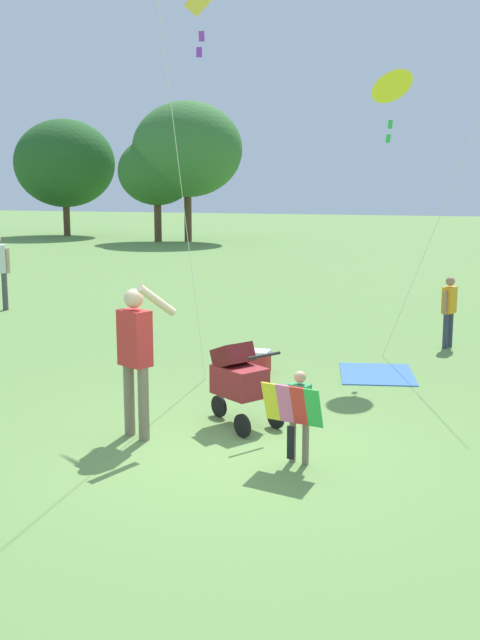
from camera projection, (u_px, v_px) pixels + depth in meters
name	position (u px, v px, depth m)	size (l,w,h in m)	color
ground_plane	(225.00, 447.00, 8.64)	(120.00, 120.00, 0.00)	#668E47
treeline_distant	(266.00, 161.00, 36.55)	(34.15, 6.95, 6.76)	brown
child_with_butterfly_kite	(298.00, 409.00, 8.03)	(0.67, 0.42, 1.01)	#7F705B
person_adult_flyer	(135.00, 349.00, 8.80)	(0.70, 0.51, 1.84)	#7F705B
stroller	(238.00, 377.00, 9.34)	(1.06, 0.89, 1.03)	black
kite_adult_black	(200.00, 18.00, 10.55)	(0.71, 2.84, 5.77)	yellow
kite_orange_delta	(392.00, 88.00, 12.29)	(2.00, 1.90, 4.73)	yellow
person_couple_left	(449.00, 306.00, 13.68)	(0.27, 0.38, 1.28)	#33384C
picnic_blanket	(377.00, 374.00, 11.88)	(1.11, 1.35, 0.02)	#3366B2
cooler_box	(255.00, 361.00, 12.01)	(0.45, 0.33, 0.35)	red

